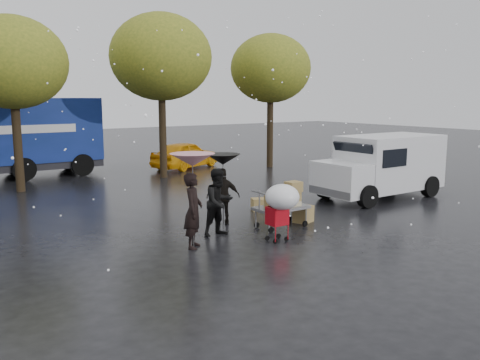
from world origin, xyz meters
TOP-DOWN VIEW (x-y plane):
  - ground at (0.00, 0.00)m, footprint 90.00×90.00m
  - person_pink at (-1.68, -0.09)m, footprint 0.76×0.78m
  - person_middle at (-0.60, 0.49)m, footprint 0.92×0.76m
  - person_black at (0.13, 1.41)m, footprint 1.00×0.82m
  - umbrella_pink at (-1.68, -0.09)m, footprint 1.06×1.06m
  - umbrella_black at (0.13, 1.41)m, footprint 0.98×0.98m
  - vendor_cart at (1.33, 0.20)m, footprint 1.52×0.80m
  - shopping_cart at (0.31, -0.94)m, footprint 0.84×0.84m
  - white_van at (6.91, 1.47)m, footprint 4.91×2.18m
  - blue_truck at (-3.16, 13.69)m, footprint 8.30×2.60m
  - box_ground_near at (2.14, 0.29)m, footprint 0.63×0.56m
  - box_ground_far at (2.01, 2.20)m, footprint 0.61×0.55m
  - yellow_taxi at (4.71, 12.05)m, footprint 4.31×3.09m
  - tree_row at (-0.47, 10.00)m, footprint 21.60×4.40m

SIDE VIEW (x-z plane):
  - ground at x=0.00m, z-range 0.00..0.00m
  - box_ground_far at x=2.01m, z-range 0.00..0.39m
  - box_ground_near at x=2.14m, z-range 0.00..0.47m
  - yellow_taxi at x=4.71m, z-range 0.00..1.36m
  - vendor_cart at x=1.33m, z-range 0.09..1.36m
  - person_black at x=0.13m, z-range 0.00..1.60m
  - person_middle at x=-0.60m, z-range 0.00..1.76m
  - person_pink at x=-1.68m, z-range 0.00..1.81m
  - shopping_cart at x=0.31m, z-range 0.33..1.80m
  - white_van at x=6.91m, z-range 0.06..2.26m
  - blue_truck at x=-3.16m, z-range 0.01..3.51m
  - umbrella_black at x=0.13m, z-range 0.84..2.84m
  - umbrella_pink at x=-1.68m, z-range 0.98..3.24m
  - tree_row at x=-0.47m, z-range 1.46..8.58m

